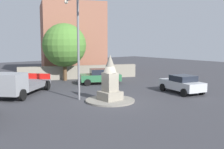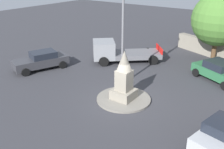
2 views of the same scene
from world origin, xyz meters
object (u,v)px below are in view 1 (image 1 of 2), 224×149
streetlamp (78,35)px  car_green_parked_right (100,76)px  corner_building (72,39)px  car_silver_near_island (182,84)px  monument (110,80)px  tree_near_wall (64,45)px  truck_grey_approaching (17,85)px

streetlamp → car_green_parked_right: streetlamp is taller
streetlamp → corner_building: 16.32m
car_silver_near_island → corner_building: (17.46, 0.17, 3.71)m
streetlamp → monument: bearing=-143.3°
car_silver_near_island → tree_near_wall: (12.21, 4.12, 3.04)m
car_silver_near_island → corner_building: corner_building is taller
monument → tree_near_wall: (10.98, -2.43, 2.27)m
streetlamp → truck_grey_approaching: size_ratio=1.28×
truck_grey_approaching → tree_near_wall: bearing=-53.1°
monument → car_silver_near_island: 6.70m
streetlamp → tree_near_wall: bearing=-22.8°
tree_near_wall → truck_grey_approaching: bearing=126.9°
car_green_parked_right → corner_building: bearing=-13.7°
car_green_parked_right → tree_near_wall: size_ratio=0.71×
monument → truck_grey_approaching: size_ratio=0.54×
streetlamp → tree_near_wall: streetlamp is taller
corner_building → streetlamp: bearing=151.6°
car_green_parked_right → monument: bearing=149.1°
streetlamp → truck_grey_approaching: 6.22m
car_silver_near_island → truck_grey_approaching: bearing=57.7°
monument → truck_grey_approaching: 7.36m
car_green_parked_right → corner_building: (9.45, -2.31, 3.71)m
monument → car_green_parked_right: bearing=-30.9°
streetlamp → tree_near_wall: size_ratio=1.24×
car_green_parked_right → truck_grey_approaching: size_ratio=0.73×
corner_building → tree_near_wall: size_ratio=1.46×
car_silver_near_island → corner_building: size_ratio=0.46×
monument → streetlamp: streetlamp is taller
tree_near_wall → monument: bearing=167.5°
car_silver_near_island → truck_grey_approaching: (7.00, 11.07, 0.17)m
car_silver_near_island → streetlamp: bearing=68.6°
car_silver_near_island → car_green_parked_right: size_ratio=0.95×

